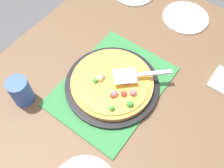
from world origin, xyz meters
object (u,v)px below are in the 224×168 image
Objects in this scene: cup_near at (21,91)px; pizza_server at (137,75)px; pizza_pan at (112,85)px; pizza at (112,83)px; plate_side at (186,18)px.

cup_near reaches higher than pizza_server.
pizza_pan is 1.15× the size of pizza.
pizza_server reaches higher than plate_side.
pizza_pan is at bearing -126.41° from pizza.
pizza is 0.10m from pizza_server.
pizza_pan reaches higher than plate_side.
pizza is at bearing -45.47° from pizza_server.
pizza_pan is 0.02m from pizza.
pizza_pan is at bearing -47.02° from pizza_server.
pizza reaches higher than pizza_pan.
pizza_pan is 3.17× the size of cup_near.
cup_near is at bearing -44.26° from pizza_pan.
cup_near is 0.45m from pizza_server.
pizza_pan is 1.73× the size of plate_side.
pizza_server is (-0.32, 0.31, 0.01)m from cup_near.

